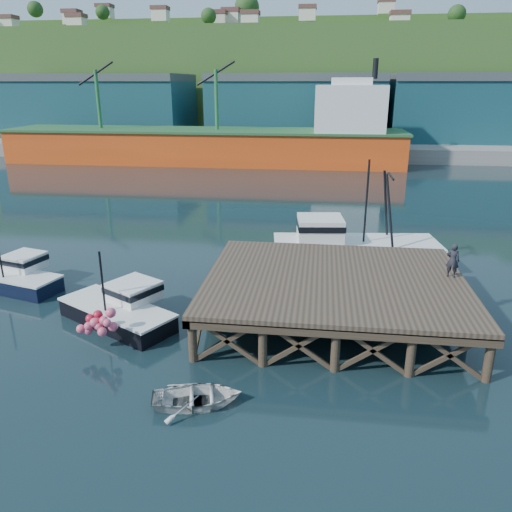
% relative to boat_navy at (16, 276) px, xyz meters
% --- Properties ---
extents(ground, '(300.00, 300.00, 0.00)m').
position_rel_boat_navy_xyz_m(ground, '(11.77, -1.54, -0.69)').
color(ground, black).
rests_on(ground, ground).
extents(wharf, '(12.00, 10.00, 2.62)m').
position_rel_boat_navy_xyz_m(wharf, '(17.27, -1.73, 1.25)').
color(wharf, brown).
rests_on(wharf, ground).
extents(far_quay, '(160.00, 40.00, 2.00)m').
position_rel_boat_navy_xyz_m(far_quay, '(11.77, 68.46, 0.31)').
color(far_quay, gray).
rests_on(far_quay, ground).
extents(warehouse_left, '(32.00, 16.00, 9.00)m').
position_rel_boat_navy_xyz_m(warehouse_left, '(-23.23, 63.46, 5.81)').
color(warehouse_left, '#184150').
rests_on(warehouse_left, far_quay).
extents(warehouse_mid, '(28.00, 16.00, 9.00)m').
position_rel_boat_navy_xyz_m(warehouse_mid, '(11.77, 63.46, 5.81)').
color(warehouse_mid, '#184150').
rests_on(warehouse_mid, far_quay).
extents(warehouse_right, '(30.00, 16.00, 9.00)m').
position_rel_boat_navy_xyz_m(warehouse_right, '(41.77, 63.46, 5.81)').
color(warehouse_right, '#184150').
rests_on(warehouse_right, far_quay).
extents(cargo_ship, '(55.50, 10.00, 13.75)m').
position_rel_boat_navy_xyz_m(cargo_ship, '(3.31, 46.46, 2.62)').
color(cargo_ship, '#EF4C16').
rests_on(cargo_ship, ground).
extents(hillside, '(220.00, 50.00, 22.00)m').
position_rel_boat_navy_xyz_m(hillside, '(11.77, 98.46, 10.31)').
color(hillside, '#2D511E').
rests_on(hillside, ground).
extents(boat_navy, '(5.81, 3.73, 3.43)m').
position_rel_boat_navy_xyz_m(boat_navy, '(0.00, 0.00, 0.00)').
color(boat_navy, black).
rests_on(boat_navy, ground).
extents(boat_black, '(6.37, 5.47, 3.74)m').
position_rel_boat_navy_xyz_m(boat_black, '(7.33, -3.22, -0.00)').
color(boat_black, black).
rests_on(boat_black, ground).
extents(trawler, '(10.21, 4.62, 6.61)m').
position_rel_boat_navy_xyz_m(trawler, '(18.47, 5.68, 0.67)').
color(trawler, '#D4C789').
rests_on(trawler, ground).
extents(dinghy, '(3.58, 2.93, 0.65)m').
position_rel_boat_navy_xyz_m(dinghy, '(12.45, -9.10, -0.37)').
color(dinghy, silver).
rests_on(dinghy, ground).
extents(dockworker, '(0.69, 0.57, 1.62)m').
position_rel_boat_navy_xyz_m(dockworker, '(22.67, -0.77, 2.25)').
color(dockworker, black).
rests_on(dockworker, wharf).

